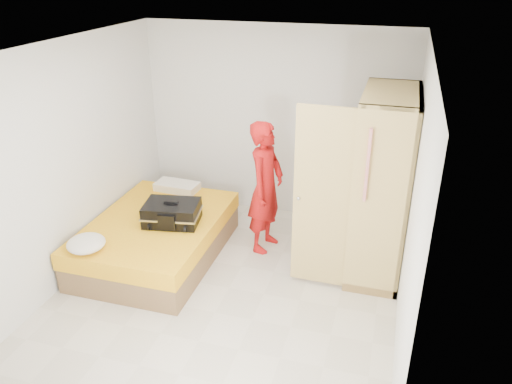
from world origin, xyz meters
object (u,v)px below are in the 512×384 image
(round_cushion, at_px, (86,243))
(wardrobe, at_px, (377,191))
(suitcase, at_px, (172,213))
(bed, at_px, (157,238))
(person, at_px, (266,187))

(round_cushion, bearing_deg, wardrobe, 23.90)
(suitcase, height_order, round_cushion, suitcase)
(bed, bearing_deg, wardrobe, 10.62)
(person, distance_m, round_cushion, 2.14)
(bed, distance_m, wardrobe, 2.65)
(wardrobe, bearing_deg, suitcase, -168.29)
(wardrobe, relative_size, suitcase, 2.95)
(bed, distance_m, person, 1.45)
(person, relative_size, suitcase, 2.31)
(wardrobe, relative_size, round_cushion, 5.20)
(bed, bearing_deg, round_cushion, -115.93)
(person, bearing_deg, wardrobe, -85.61)
(person, distance_m, suitcase, 1.16)
(wardrobe, distance_m, suitcase, 2.36)
(person, height_order, suitcase, person)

